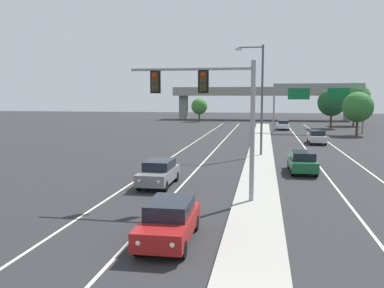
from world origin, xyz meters
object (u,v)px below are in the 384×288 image
at_px(car_oncoming_red, 169,221).
at_px(tree_far_right_a, 358,107).
at_px(street_lamp_median, 260,93).
at_px(tree_far_right_b, 355,97).
at_px(overhead_signal_mast, 214,102).
at_px(car_receding_white, 283,125).
at_px(car_receding_green, 302,162).
at_px(car_oncoming_grey, 159,172).
at_px(highway_sign_gantry, 318,92).
at_px(tree_far_left_b, 199,106).
at_px(tree_far_right_c, 332,102).
at_px(car_receding_silver, 317,137).

height_order(car_oncoming_red, tree_far_right_a, tree_far_right_a).
height_order(street_lamp_median, tree_far_right_b, street_lamp_median).
xyz_separation_m(street_lamp_median, tree_far_right_a, (13.37, 22.62, -1.77)).
bearing_deg(overhead_signal_mast, car_receding_white, 83.27).
xyz_separation_m(street_lamp_median, car_receding_green, (3.25, -7.68, -4.97)).
relative_size(car_oncoming_grey, highway_sign_gantry, 0.34).
xyz_separation_m(tree_far_right_b, tree_far_left_b, (-30.67, 7.21, -2.03)).
relative_size(overhead_signal_mast, street_lamp_median, 0.72).
bearing_deg(street_lamp_median, car_receding_green, -67.04).
xyz_separation_m(car_oncoming_red, tree_far_right_b, (20.11, 66.22, 4.54)).
bearing_deg(tree_far_right_c, highway_sign_gantry, -109.82).
xyz_separation_m(overhead_signal_mast, tree_far_right_a, (15.49, 39.54, -1.25)).
height_order(street_lamp_median, car_oncoming_grey, street_lamp_median).
xyz_separation_m(street_lamp_median, tree_far_right_b, (17.07, 43.07, -0.44)).
xyz_separation_m(overhead_signal_mast, car_receding_white, (5.68, 48.16, -4.45)).
relative_size(tree_far_right_a, tree_far_left_b, 1.21).
xyz_separation_m(tree_far_right_a, tree_far_right_c, (-1.57, 12.80, 0.46)).
xyz_separation_m(street_lamp_median, highway_sign_gantry, (8.37, 25.90, 0.37)).
height_order(car_oncoming_red, car_receding_green, same).
bearing_deg(car_receding_white, overhead_signal_mast, -96.73).
bearing_deg(car_receding_silver, tree_far_left_b, 117.38).
relative_size(car_receding_green, tree_far_right_a, 0.73).
distance_m(car_oncoming_red, car_receding_green, 16.69).
height_order(overhead_signal_mast, street_lamp_median, street_lamp_median).
bearing_deg(overhead_signal_mast, street_lamp_median, 82.86).
bearing_deg(tree_far_right_b, tree_far_right_c, -124.55).
distance_m(car_receding_silver, car_receding_white, 20.09).
relative_size(car_oncoming_grey, car_receding_green, 0.99).
xyz_separation_m(highway_sign_gantry, tree_far_right_a, (5.00, -3.28, -2.14)).
bearing_deg(highway_sign_gantry, street_lamp_median, -107.91).
height_order(car_receding_silver, tree_far_right_b, tree_far_right_b).
height_order(car_receding_silver, tree_far_right_a, tree_far_right_a).
height_order(car_oncoming_grey, car_receding_silver, same).
relative_size(street_lamp_median, tree_far_right_a, 1.62).
height_order(car_oncoming_red, tree_far_left_b, tree_far_left_b).
distance_m(overhead_signal_mast, street_lamp_median, 17.07).
bearing_deg(street_lamp_median, overhead_signal_mast, -97.14).
height_order(car_receding_green, car_receding_silver, same).
bearing_deg(car_receding_white, car_oncoming_grey, -101.97).
relative_size(street_lamp_median, car_receding_green, 2.22).
distance_m(tree_far_right_a, tree_far_right_c, 12.91).
relative_size(tree_far_right_b, tree_far_left_b, 1.61).
relative_size(street_lamp_median, tree_far_right_c, 1.46).
distance_m(street_lamp_median, tree_far_right_a, 26.33).
bearing_deg(street_lamp_median, tree_far_right_c, 71.57).
height_order(highway_sign_gantry, tree_far_right_a, highway_sign_gantry).
height_order(car_receding_green, tree_far_right_b, tree_far_right_b).
xyz_separation_m(street_lamp_median, car_receding_white, (3.56, 31.23, -4.97)).
height_order(overhead_signal_mast, tree_far_right_b, tree_far_right_b).
relative_size(highway_sign_gantry, tree_far_right_b, 1.62).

